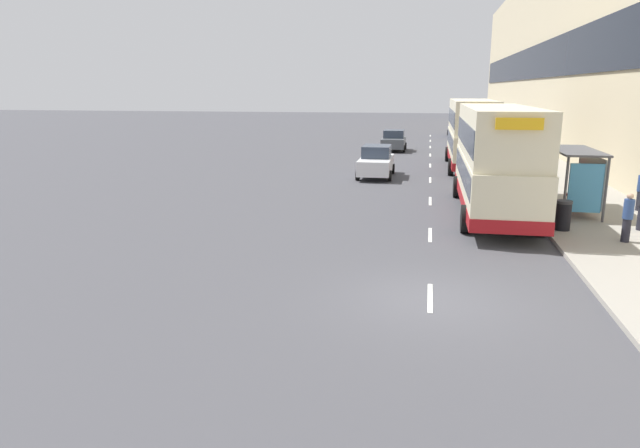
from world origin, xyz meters
TOP-DOWN VIEW (x-y plane):
  - ground_plane at (0.00, 0.00)m, footprint 220.00×220.00m
  - pavement at (6.50, 38.50)m, footprint 5.00×93.00m
  - terrace_facade at (10.49, 38.50)m, footprint 3.10×93.00m
  - lane_mark_0 at (0.00, 0.16)m, footprint 0.12×2.00m
  - lane_mark_1 at (0.00, 6.42)m, footprint 0.12×2.00m
  - lane_mark_2 at (0.00, 12.68)m, footprint 0.12×2.00m
  - lane_mark_3 at (0.00, 18.94)m, footprint 0.12×2.00m
  - lane_mark_4 at (0.00, 25.20)m, footprint 0.12×2.00m
  - lane_mark_5 at (0.00, 31.47)m, footprint 0.12×2.00m
  - lane_mark_6 at (0.00, 37.73)m, footprint 0.12×2.00m
  - lane_mark_7 at (0.00, 43.99)m, footprint 0.12×2.00m
  - lane_mark_8 at (0.00, 50.25)m, footprint 0.12×2.00m
  - bus_shelter at (5.77, 10.67)m, footprint 1.60×4.20m
  - double_decker_bus_near at (2.47, 10.28)m, footprint 2.85×10.70m
  - double_decker_bus_ahead at (2.44, 24.24)m, footprint 2.85×10.60m
  - car_0 at (2.82, 49.82)m, footprint 2.04×4.25m
  - car_1 at (-2.99, 34.00)m, footprint 2.03×3.85m
  - car_2 at (-3.10, 19.57)m, footprint 1.97×4.56m
  - car_3 at (2.64, 40.27)m, footprint 1.91×4.59m
  - pedestrian_1 at (6.20, 6.14)m, footprint 0.32×0.32m
  - pedestrian_3 at (4.72, 14.65)m, footprint 0.35×0.35m
  - litter_bin at (4.55, 7.45)m, footprint 0.55×0.55m

SIDE VIEW (x-z plane):
  - ground_plane at x=0.00m, z-range 0.00..0.00m
  - lane_mark_0 at x=0.00m, z-range 0.00..0.01m
  - lane_mark_1 at x=0.00m, z-range 0.00..0.01m
  - lane_mark_2 at x=0.00m, z-range 0.00..0.01m
  - lane_mark_3 at x=0.00m, z-range 0.00..0.01m
  - lane_mark_4 at x=0.00m, z-range 0.00..0.01m
  - lane_mark_5 at x=0.00m, z-range 0.00..0.01m
  - lane_mark_6 at x=0.00m, z-range 0.00..0.01m
  - lane_mark_7 at x=0.00m, z-range 0.00..0.01m
  - lane_mark_8 at x=0.00m, z-range 0.00..0.01m
  - pavement at x=6.50m, z-range 0.00..0.14m
  - litter_bin at x=4.55m, z-range 0.14..1.19m
  - car_1 at x=-2.99m, z-range -0.01..1.69m
  - car_0 at x=2.82m, z-range -0.01..1.76m
  - car_2 at x=-3.10m, z-range -0.01..1.78m
  - car_3 at x=2.64m, z-range -0.02..1.80m
  - pedestrian_1 at x=6.20m, z-range 0.16..1.77m
  - pedestrian_3 at x=4.72m, z-range 0.16..1.91m
  - bus_shelter at x=5.77m, z-range 0.64..3.12m
  - double_decker_bus_ahead at x=2.44m, z-range 0.13..4.43m
  - double_decker_bus_near at x=2.47m, z-range 0.13..4.43m
  - terrace_facade at x=10.49m, z-range -0.01..16.28m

